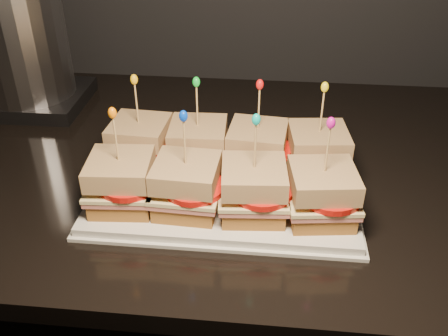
# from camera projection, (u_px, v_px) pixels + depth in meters

# --- Properties ---
(cabinet) EXTENTS (2.32, 0.71, 0.89)m
(cabinet) POSITION_uv_depth(u_px,v_px,m) (145.00, 324.00, 1.19)
(cabinet) COLOR black
(cabinet) RESTS_ON ground
(granite_slab) EXTENTS (2.36, 0.75, 0.03)m
(granite_slab) POSITION_uv_depth(u_px,v_px,m) (124.00, 159.00, 0.94)
(granite_slab) COLOR black
(granite_slab) RESTS_ON cabinet
(platter) EXTENTS (0.41, 0.25, 0.02)m
(platter) POSITION_uv_depth(u_px,v_px,m) (224.00, 192.00, 0.80)
(platter) COLOR silver
(platter) RESTS_ON granite_slab
(platter_rim) EXTENTS (0.42, 0.27, 0.01)m
(platter_rim) POSITION_uv_depth(u_px,v_px,m) (224.00, 195.00, 0.80)
(platter_rim) COLOR silver
(platter_rim) RESTS_ON granite_slab
(sandwich_0_bread_bot) EXTENTS (0.10, 0.10, 0.02)m
(sandwich_0_bread_bot) POSITION_uv_depth(u_px,v_px,m) (142.00, 157.00, 0.85)
(sandwich_0_bread_bot) COLOR brown
(sandwich_0_bread_bot) RESTS_ON platter
(sandwich_0_ham) EXTENTS (0.10, 0.10, 0.01)m
(sandwich_0_ham) POSITION_uv_depth(u_px,v_px,m) (141.00, 149.00, 0.84)
(sandwich_0_ham) COLOR #C1635C
(sandwich_0_ham) RESTS_ON sandwich_0_bread_bot
(sandwich_0_cheese) EXTENTS (0.11, 0.10, 0.01)m
(sandwich_0_cheese) POSITION_uv_depth(u_px,v_px,m) (141.00, 145.00, 0.84)
(sandwich_0_cheese) COLOR beige
(sandwich_0_cheese) RESTS_ON sandwich_0_ham
(sandwich_0_tomato) EXTENTS (0.09, 0.09, 0.01)m
(sandwich_0_tomato) POSITION_uv_depth(u_px,v_px,m) (147.00, 143.00, 0.83)
(sandwich_0_tomato) COLOR red
(sandwich_0_tomato) RESTS_ON sandwich_0_cheese
(sandwich_0_bread_top) EXTENTS (0.10, 0.10, 0.03)m
(sandwich_0_bread_top) POSITION_uv_depth(u_px,v_px,m) (139.00, 131.00, 0.82)
(sandwich_0_bread_top) COLOR brown
(sandwich_0_bread_top) RESTS_ON sandwich_0_tomato
(sandwich_0_pick) EXTENTS (0.00, 0.00, 0.09)m
(sandwich_0_pick) POSITION_uv_depth(u_px,v_px,m) (137.00, 106.00, 0.80)
(sandwich_0_pick) COLOR tan
(sandwich_0_pick) RESTS_ON sandwich_0_bread_top
(sandwich_0_frill) EXTENTS (0.01, 0.01, 0.02)m
(sandwich_0_frill) POSITION_uv_depth(u_px,v_px,m) (134.00, 79.00, 0.78)
(sandwich_0_frill) COLOR yellow
(sandwich_0_frill) RESTS_ON sandwich_0_pick
(sandwich_1_bread_bot) EXTENTS (0.09, 0.09, 0.02)m
(sandwich_1_bread_bot) POSITION_uv_depth(u_px,v_px,m) (199.00, 160.00, 0.84)
(sandwich_1_bread_bot) COLOR brown
(sandwich_1_bread_bot) RESTS_ON platter
(sandwich_1_ham) EXTENTS (0.10, 0.10, 0.01)m
(sandwich_1_ham) POSITION_uv_depth(u_px,v_px,m) (199.00, 152.00, 0.83)
(sandwich_1_ham) COLOR #C1635C
(sandwich_1_ham) RESTS_ON sandwich_1_bread_bot
(sandwich_1_cheese) EXTENTS (0.10, 0.10, 0.01)m
(sandwich_1_cheese) POSITION_uv_depth(u_px,v_px,m) (198.00, 148.00, 0.83)
(sandwich_1_cheese) COLOR beige
(sandwich_1_cheese) RESTS_ON sandwich_1_ham
(sandwich_1_tomato) EXTENTS (0.09, 0.09, 0.01)m
(sandwich_1_tomato) POSITION_uv_depth(u_px,v_px,m) (205.00, 146.00, 0.82)
(sandwich_1_tomato) COLOR red
(sandwich_1_tomato) RESTS_ON sandwich_1_cheese
(sandwich_1_bread_top) EXTENTS (0.09, 0.09, 0.03)m
(sandwich_1_bread_top) POSITION_uv_depth(u_px,v_px,m) (198.00, 134.00, 0.82)
(sandwich_1_bread_top) COLOR brown
(sandwich_1_bread_top) RESTS_ON sandwich_1_tomato
(sandwich_1_pick) EXTENTS (0.00, 0.00, 0.09)m
(sandwich_1_pick) POSITION_uv_depth(u_px,v_px,m) (197.00, 108.00, 0.79)
(sandwich_1_pick) COLOR tan
(sandwich_1_pick) RESTS_ON sandwich_1_bread_top
(sandwich_1_frill) EXTENTS (0.01, 0.01, 0.02)m
(sandwich_1_frill) POSITION_uv_depth(u_px,v_px,m) (196.00, 82.00, 0.77)
(sandwich_1_frill) COLOR green
(sandwich_1_frill) RESTS_ON sandwich_1_pick
(sandwich_2_bread_bot) EXTENTS (0.10, 0.10, 0.02)m
(sandwich_2_bread_bot) POSITION_uv_depth(u_px,v_px,m) (257.00, 163.00, 0.84)
(sandwich_2_bread_bot) COLOR brown
(sandwich_2_bread_bot) RESTS_ON platter
(sandwich_2_ham) EXTENTS (0.11, 0.10, 0.01)m
(sandwich_2_ham) POSITION_uv_depth(u_px,v_px,m) (257.00, 155.00, 0.83)
(sandwich_2_ham) COLOR #C1635C
(sandwich_2_ham) RESTS_ON sandwich_2_bread_bot
(sandwich_2_cheese) EXTENTS (0.11, 0.11, 0.01)m
(sandwich_2_cheese) POSITION_uv_depth(u_px,v_px,m) (257.00, 151.00, 0.82)
(sandwich_2_cheese) COLOR beige
(sandwich_2_cheese) RESTS_ON sandwich_2_ham
(sandwich_2_tomato) EXTENTS (0.09, 0.09, 0.01)m
(sandwich_2_tomato) POSITION_uv_depth(u_px,v_px,m) (264.00, 149.00, 0.81)
(sandwich_2_tomato) COLOR red
(sandwich_2_tomato) RESTS_ON sandwich_2_cheese
(sandwich_2_bread_top) EXTENTS (0.10, 0.10, 0.03)m
(sandwich_2_bread_top) POSITION_uv_depth(u_px,v_px,m) (258.00, 137.00, 0.81)
(sandwich_2_bread_top) COLOR brown
(sandwich_2_bread_top) RESTS_ON sandwich_2_tomato
(sandwich_2_pick) EXTENTS (0.00, 0.00, 0.09)m
(sandwich_2_pick) POSITION_uv_depth(u_px,v_px,m) (259.00, 111.00, 0.78)
(sandwich_2_pick) COLOR tan
(sandwich_2_pick) RESTS_ON sandwich_2_bread_top
(sandwich_2_frill) EXTENTS (0.01, 0.01, 0.02)m
(sandwich_2_frill) POSITION_uv_depth(u_px,v_px,m) (260.00, 84.00, 0.76)
(sandwich_2_frill) COLOR red
(sandwich_2_frill) RESTS_ON sandwich_2_pick
(sandwich_3_bread_bot) EXTENTS (0.10, 0.10, 0.02)m
(sandwich_3_bread_bot) POSITION_uv_depth(u_px,v_px,m) (316.00, 166.00, 0.83)
(sandwich_3_bread_bot) COLOR brown
(sandwich_3_bread_bot) RESTS_ON platter
(sandwich_3_ham) EXTENTS (0.11, 0.10, 0.01)m
(sandwich_3_ham) POSITION_uv_depth(u_px,v_px,m) (317.00, 158.00, 0.82)
(sandwich_3_ham) COLOR #C1635C
(sandwich_3_ham) RESTS_ON sandwich_3_bread_bot
(sandwich_3_cheese) EXTENTS (0.11, 0.11, 0.01)m
(sandwich_3_cheese) POSITION_uv_depth(u_px,v_px,m) (317.00, 154.00, 0.81)
(sandwich_3_cheese) COLOR beige
(sandwich_3_cheese) RESTS_ON sandwich_3_ham
(sandwich_3_tomato) EXTENTS (0.09, 0.09, 0.01)m
(sandwich_3_tomato) POSITION_uv_depth(u_px,v_px,m) (325.00, 153.00, 0.80)
(sandwich_3_tomato) COLOR red
(sandwich_3_tomato) RESTS_ON sandwich_3_cheese
(sandwich_3_bread_top) EXTENTS (0.10, 0.10, 0.03)m
(sandwich_3_bread_top) POSITION_uv_depth(u_px,v_px,m) (319.00, 140.00, 0.80)
(sandwich_3_bread_top) COLOR brown
(sandwich_3_bread_top) RESTS_ON sandwich_3_tomato
(sandwich_3_pick) EXTENTS (0.00, 0.00, 0.09)m
(sandwich_3_pick) POSITION_uv_depth(u_px,v_px,m) (322.00, 114.00, 0.77)
(sandwich_3_pick) COLOR tan
(sandwich_3_pick) RESTS_ON sandwich_3_bread_top
(sandwich_3_frill) EXTENTS (0.01, 0.01, 0.02)m
(sandwich_3_frill) POSITION_uv_depth(u_px,v_px,m) (325.00, 87.00, 0.75)
(sandwich_3_frill) COLOR yellow
(sandwich_3_frill) RESTS_ON sandwich_3_pick
(sandwich_4_bread_bot) EXTENTS (0.10, 0.10, 0.02)m
(sandwich_4_bread_bot) POSITION_uv_depth(u_px,v_px,m) (124.00, 197.00, 0.75)
(sandwich_4_bread_bot) COLOR brown
(sandwich_4_bread_bot) RESTS_ON platter
(sandwich_4_ham) EXTENTS (0.10, 0.10, 0.01)m
(sandwich_4_ham) POSITION_uv_depth(u_px,v_px,m) (122.00, 188.00, 0.74)
(sandwich_4_ham) COLOR #C1635C
(sandwich_4_ham) RESTS_ON sandwich_4_bread_bot
(sandwich_4_cheese) EXTENTS (0.11, 0.10, 0.01)m
(sandwich_4_cheese) POSITION_uv_depth(u_px,v_px,m) (122.00, 184.00, 0.74)
(sandwich_4_cheese) COLOR beige
(sandwich_4_cheese) RESTS_ON sandwich_4_ham
(sandwich_4_tomato) EXTENTS (0.09, 0.09, 0.01)m
(sandwich_4_tomato) POSITION_uv_depth(u_px,v_px,m) (128.00, 183.00, 0.73)
(sandwich_4_tomato) COLOR red
(sandwich_4_tomato) RESTS_ON sandwich_4_cheese
(sandwich_4_bread_top) EXTENTS (0.10, 0.10, 0.03)m
(sandwich_4_bread_top) POSITION_uv_depth(u_px,v_px,m) (120.00, 169.00, 0.73)
(sandwich_4_bread_top) COLOR brown
(sandwich_4_bread_top) RESTS_ON sandwich_4_tomato
(sandwich_4_pick) EXTENTS (0.00, 0.00, 0.09)m
(sandwich_4_pick) POSITION_uv_depth(u_px,v_px,m) (116.00, 142.00, 0.70)
(sandwich_4_pick) COLOR tan
(sandwich_4_pick) RESTS_ON sandwich_4_bread_top
(sandwich_4_frill) EXTENTS (0.01, 0.01, 0.02)m
(sandwich_4_frill) POSITION_uv_depth(u_px,v_px,m) (112.00, 113.00, 0.68)
(sandwich_4_frill) COLOR orange
(sandwich_4_frill) RESTS_ON sandwich_4_pick
(sandwich_5_bread_bot) EXTENTS (0.09, 0.09, 0.02)m
(sandwich_5_bread_bot) POSITION_uv_depth(u_px,v_px,m) (188.00, 201.00, 0.75)
(sandwich_5_bread_bot) COLOR brown
(sandwich_5_bread_bot) RESTS_ON platter
(sandwich_5_ham) EXTENTS (0.10, 0.10, 0.01)m
(sandwich_5_ham) POSITION_uv_depth(u_px,v_px,m) (187.00, 192.00, 0.74)
(sandwich_5_ham) COLOR #C1635C
(sandwich_5_ham) RESTS_ON sandwich_5_bread_bot
(sandwich_5_cheese) EXTENTS (0.10, 0.10, 0.01)m
(sandwich_5_cheese) POSITION_uv_depth(u_px,v_px,m) (187.00, 188.00, 0.73)
(sandwich_5_cheese) COLOR beige
(sandwich_5_cheese) RESTS_ON sandwich_5_ham
(sandwich_5_tomato) EXTENTS (0.09, 0.09, 0.01)m
(sandwich_5_tomato) POSITION_uv_depth(u_px,v_px,m) (194.00, 187.00, 0.72)
(sandwich_5_tomato) COLOR red
(sandwich_5_tomato) RESTS_ON sandwich_5_cheese
(sandwich_5_bread_top) EXTENTS (0.10, 0.10, 0.03)m
(sandwich_5_bread_top) POSITION_uv_depth(u_px,v_px,m) (186.00, 173.00, 0.72)
(sandwich_5_bread_top) COLOR brown
(sandwich_5_bread_top) RESTS_ON sandwich_5_tomato
(sandwich_5_pick) EXTENTS (0.00, 0.00, 0.09)m
(sandwich_5_pick) POSITION_uv_depth(u_px,v_px,m) (185.00, 145.00, 0.69)
(sandwich_5_pick) COLOR tan
(sandwich_5_pick) RESTS_ON sandwich_5_bread_top
(sandwich_5_frill) EXTENTS (0.01, 0.01, 0.02)m
(sandwich_5_frill) POSITION_uv_depth(u_px,v_px,m) (183.00, 116.00, 0.67)
(sandwich_5_frill) COLOR #053ACE
(sandwich_5_frill) RESTS_ON sandwich_5_pick
(sandwich_6_bread_bot) EXTENTS (0.10, 0.10, 0.02)m
(sandwich_6_bread_bot) POSITION_uv_depth(u_px,v_px,m) (253.00, 205.00, 0.74)
(sandwich_6_bread_bot) COLOR brown
(sandwich_6_bread_bot) RESTS_ON platter
(sandwich_6_ham) EXTENTS (0.11, 0.10, 0.01)m
(sandwich_6_ham) POSITION_uv_depth(u_px,v_px,m) (253.00, 196.00, 0.73)
(sandwich_6_ham) COLOR #C1635C
(sandwich_6_ham) RESTS_ON sandwich_6_bread_bot
(sandwich_6_cheese) EXTENTS (0.11, 0.10, 0.01)m
(sandwich_6_cheese) POSITION_uv_depth(u_px,v_px,m) (253.00, 192.00, 0.72)
(sandwich_6_cheese) COLOR beige
(sandwich_6_cheese) RESTS_ON sandwich_6_ham
(sandwich_6_tomato) EXTENTS (0.09, 0.09, 0.01)m
(sandwich_6_tomato) POSITION_uv_depth(u_px,v_px,m) (262.00, 191.00, 0.71)
(sandwich_6_tomato) COLOR red
(sandwich_6_tomato) RESTS_ON sandwich_6_cheese
(sandwich_6_bread_top) EXTENTS (0.10, 0.10, 0.03)m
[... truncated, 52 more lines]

